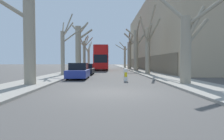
{
  "coord_description": "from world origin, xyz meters",
  "views": [
    {
      "loc": [
        -0.15,
        -9.92,
        1.49
      ],
      "look_at": [
        0.69,
        24.09,
        0.2
      ],
      "focal_mm": 32.0,
      "sensor_mm": 36.0,
      "label": 1
    }
  ],
  "objects_px": {
    "street_tree_left_2": "(79,47)",
    "street_tree_right_1": "(148,46)",
    "street_tree_left_1": "(64,48)",
    "street_tree_left_4": "(88,56)",
    "street_tree_right_2": "(136,47)",
    "street_tree_left_0": "(29,23)",
    "traffic_bollard": "(126,75)",
    "street_tree_right_0": "(187,43)",
    "street_tree_left_3": "(85,52)",
    "street_tree_right_3": "(130,53)",
    "parked_car_1": "(86,69)",
    "double_decker_bus": "(102,57)",
    "street_tree_right_4": "(125,56)",
    "parked_car_0": "(79,71)"
  },
  "relations": [
    {
      "from": "street_tree_left_3",
      "to": "street_tree_right_1",
      "type": "distance_m",
      "value": 20.92
    },
    {
      "from": "street_tree_right_3",
      "to": "parked_car_1",
      "type": "bearing_deg",
      "value": -110.46
    },
    {
      "from": "street_tree_left_0",
      "to": "street_tree_right_1",
      "type": "xyz_separation_m",
      "value": [
        9.8,
        11.17,
        -0.54
      ]
    },
    {
      "from": "street_tree_left_2",
      "to": "street_tree_right_3",
      "type": "xyz_separation_m",
      "value": [
        9.76,
        12.95,
        -0.37
      ]
    },
    {
      "from": "street_tree_left_1",
      "to": "street_tree_left_3",
      "type": "bearing_deg",
      "value": 89.94
    },
    {
      "from": "street_tree_left_1",
      "to": "street_tree_left_4",
      "type": "relative_size",
      "value": 1.02
    },
    {
      "from": "parked_car_0",
      "to": "parked_car_1",
      "type": "xyz_separation_m",
      "value": [
        -0.0,
        6.42,
        -0.04
      ]
    },
    {
      "from": "double_decker_bus",
      "to": "street_tree_left_2",
      "type": "bearing_deg",
      "value": -117.72
    },
    {
      "from": "street_tree_right_3",
      "to": "street_tree_right_4",
      "type": "height_order",
      "value": "street_tree_right_3"
    },
    {
      "from": "street_tree_right_1",
      "to": "street_tree_right_0",
      "type": "bearing_deg",
      "value": -88.55
    },
    {
      "from": "street_tree_left_0",
      "to": "parked_car_1",
      "type": "bearing_deg",
      "value": 79.2
    },
    {
      "from": "street_tree_right_2",
      "to": "parked_car_1",
      "type": "bearing_deg",
      "value": -128.24
    },
    {
      "from": "street_tree_left_2",
      "to": "street_tree_right_1",
      "type": "xyz_separation_m",
      "value": [
        9.52,
        -8.63,
        -0.63
      ]
    },
    {
      "from": "street_tree_right_0",
      "to": "street_tree_right_1",
      "type": "xyz_separation_m",
      "value": [
        -0.28,
        10.98,
        0.65
      ]
    },
    {
      "from": "street_tree_left_0",
      "to": "traffic_bollard",
      "type": "bearing_deg",
      "value": 25.03
    },
    {
      "from": "parked_car_1",
      "to": "street_tree_left_2",
      "type": "bearing_deg",
      "value": 104.21
    },
    {
      "from": "street_tree_right_4",
      "to": "parked_car_1",
      "type": "xyz_separation_m",
      "value": [
        -7.59,
        -32.26,
        -2.77
      ]
    },
    {
      "from": "street_tree_left_3",
      "to": "street_tree_left_4",
      "type": "distance_m",
      "value": 9.11
    },
    {
      "from": "street_tree_left_0",
      "to": "street_tree_right_0",
      "type": "relative_size",
      "value": 1.35
    },
    {
      "from": "double_decker_bus",
      "to": "street_tree_right_0",
      "type": "bearing_deg",
      "value": -76.56
    },
    {
      "from": "street_tree_left_2",
      "to": "street_tree_left_4",
      "type": "relative_size",
      "value": 1.2
    },
    {
      "from": "street_tree_right_0",
      "to": "parked_car_0",
      "type": "distance_m",
      "value": 9.68
    },
    {
      "from": "street_tree_right_2",
      "to": "street_tree_right_3",
      "type": "bearing_deg",
      "value": 88.94
    },
    {
      "from": "street_tree_left_2",
      "to": "street_tree_right_2",
      "type": "distance_m",
      "value": 9.71
    },
    {
      "from": "street_tree_right_0",
      "to": "street_tree_right_1",
      "type": "distance_m",
      "value": 11.01
    },
    {
      "from": "street_tree_left_4",
      "to": "parked_car_1",
      "type": "distance_m",
      "value": 27.1
    },
    {
      "from": "street_tree_left_2",
      "to": "double_decker_bus",
      "type": "relative_size",
      "value": 0.81
    },
    {
      "from": "street_tree_left_4",
      "to": "street_tree_right_1",
      "type": "relative_size",
      "value": 0.88
    },
    {
      "from": "street_tree_left_4",
      "to": "street_tree_right_0",
      "type": "distance_m",
      "value": 39.91
    },
    {
      "from": "street_tree_right_0",
      "to": "street_tree_right_3",
      "type": "relative_size",
      "value": 0.85
    },
    {
      "from": "street_tree_left_1",
      "to": "street_tree_left_2",
      "type": "height_order",
      "value": "street_tree_left_2"
    },
    {
      "from": "street_tree_left_3",
      "to": "street_tree_right_2",
      "type": "xyz_separation_m",
      "value": [
        9.73,
        -8.19,
        0.48
      ]
    },
    {
      "from": "street_tree_left_2",
      "to": "street_tree_left_4",
      "type": "xyz_separation_m",
      "value": [
        -0.25,
        19.01,
        -0.86
      ]
    },
    {
      "from": "street_tree_left_1",
      "to": "street_tree_right_3",
      "type": "distance_m",
      "value": 25.18
    },
    {
      "from": "street_tree_left_3",
      "to": "street_tree_right_3",
      "type": "height_order",
      "value": "street_tree_right_3"
    },
    {
      "from": "street_tree_right_0",
      "to": "double_decker_bus",
      "type": "xyz_separation_m",
      "value": [
        -6.28,
        26.3,
        -0.21
      ]
    },
    {
      "from": "street_tree_left_1",
      "to": "traffic_bollard",
      "type": "relative_size",
      "value": 7.28
    },
    {
      "from": "street_tree_right_2",
      "to": "traffic_bollard",
      "type": "relative_size",
      "value": 8.79
    },
    {
      "from": "street_tree_left_0",
      "to": "parked_car_1",
      "type": "distance_m",
      "value": 12.58
    },
    {
      "from": "street_tree_left_4",
      "to": "parked_car_0",
      "type": "distance_m",
      "value": 33.48
    },
    {
      "from": "street_tree_right_0",
      "to": "traffic_bollard",
      "type": "distance_m",
      "value": 5.19
    },
    {
      "from": "street_tree_left_4",
      "to": "street_tree_right_1",
      "type": "bearing_deg",
      "value": -70.54
    },
    {
      "from": "street_tree_left_2",
      "to": "street_tree_left_3",
      "type": "height_order",
      "value": "street_tree_left_2"
    },
    {
      "from": "street_tree_left_0",
      "to": "street_tree_right_2",
      "type": "distance_m",
      "value": 23.65
    },
    {
      "from": "street_tree_right_1",
      "to": "street_tree_right_2",
      "type": "bearing_deg",
      "value": 89.81
    },
    {
      "from": "parked_car_0",
      "to": "traffic_bollard",
      "type": "distance_m",
      "value": 4.8
    },
    {
      "from": "street_tree_left_3",
      "to": "parked_car_1",
      "type": "xyz_separation_m",
      "value": [
        2.17,
        -17.79,
        -2.96
      ]
    },
    {
      "from": "street_tree_right_0",
      "to": "street_tree_right_1",
      "type": "bearing_deg",
      "value": 91.45
    },
    {
      "from": "parked_car_0",
      "to": "traffic_bollard",
      "type": "bearing_deg",
      "value": -31.98
    },
    {
      "from": "street_tree_left_1",
      "to": "parked_car_0",
      "type": "bearing_deg",
      "value": -62.01
    }
  ]
}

